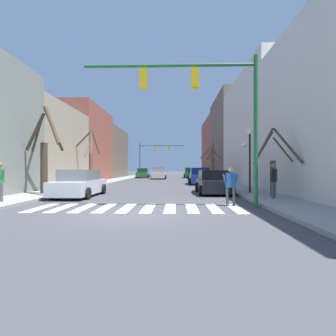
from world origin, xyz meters
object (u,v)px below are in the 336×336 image
pedestrian_near_right_corner (274,178)px  pedestrian_crossing_street (0,178)px  street_lamp_right_corner (250,147)px  street_tree_right_far (212,161)px  traffic_signal_near (205,96)px  street_tree_right_near (89,158)px  car_parked_left_far (213,182)px  pedestrian_on_right_sidewalk (231,183)px  car_parked_left_near (199,177)px  street_tree_left_near (274,165)px  car_driving_away_lane (159,174)px  car_parked_right_near (80,184)px  car_parked_right_mid (190,173)px  street_tree_left_far (45,151)px  car_parked_left_mid (143,173)px  traffic_signal_far (153,152)px

pedestrian_near_right_corner → pedestrian_crossing_street: size_ratio=0.99×
street_lamp_right_corner → street_tree_right_far: (0.30, 19.10, -0.38)m
traffic_signal_near → street_tree_right_near: bearing=125.8°
car_parked_left_far → street_tree_right_far: street_tree_right_far is taller
pedestrian_near_right_corner → street_tree_right_far: street_tree_right_far is taller
pedestrian_on_right_sidewalk → street_tree_right_near: bearing=126.2°
street_tree_right_far → street_tree_right_near: (-12.92, -11.36, 0.04)m
car_parked_left_near → pedestrian_on_right_sidewalk: pedestrian_on_right_sidewalk is taller
street_tree_left_near → street_tree_right_far: (-0.29, 21.45, 0.76)m
car_driving_away_lane → pedestrian_on_right_sidewalk: (5.03, -28.30, 0.17)m
traffic_signal_near → car_parked_left_near: size_ratio=1.59×
car_parked_right_near → car_parked_right_mid: bearing=-14.9°
pedestrian_crossing_street → street_tree_left_far: street_tree_left_far is taller
car_parked_left_near → street_tree_right_far: (2.45, 8.42, 1.79)m
traffic_signal_near → pedestrian_near_right_corner: bearing=28.3°
car_parked_right_mid → pedestrian_crossing_street: 35.38m
car_parked_left_far → car_parked_left_mid: bearing=16.5°
pedestrian_near_right_corner → street_tree_left_far: street_tree_left_far is taller
pedestrian_crossing_street → street_tree_right_near: bearing=-60.7°
street_tree_right_near → car_parked_right_mid: bearing=63.9°
traffic_signal_near → street_lamp_right_corner: size_ratio=1.88×
traffic_signal_near → car_parked_left_mid: bearing=101.7°
car_driving_away_lane → street_tree_left_far: 24.95m
traffic_signal_near → traffic_signal_far: (-5.36, 36.02, -0.18)m
traffic_signal_near → pedestrian_near_right_corner: (3.61, 1.95, -3.53)m
traffic_signal_far → street_tree_left_near: bearing=-74.4°
street_tree_right_near → street_tree_left_far: 8.51m
car_driving_away_lane → car_parked_left_mid: (-3.05, 4.72, -0.07)m
pedestrian_crossing_street → traffic_signal_near: bearing=-153.7°
traffic_signal_near → pedestrian_crossing_street: (-9.23, 0.44, -3.52)m
car_driving_away_lane → pedestrian_crossing_street: (-5.38, -28.24, 0.36)m
car_parked_left_mid → traffic_signal_near: bearing=-168.3°
car_parked_right_near → traffic_signal_near: bearing=-120.0°
pedestrian_near_right_corner → pedestrian_on_right_sidewalk: 2.91m
traffic_signal_far → street_tree_right_near: traffic_signal_far is taller
street_lamp_right_corner → car_parked_left_mid: 30.14m
car_parked_right_near → street_tree_right_near: street_tree_right_near is taller
traffic_signal_near → pedestrian_crossing_street: traffic_signal_near is taller
traffic_signal_near → car_driving_away_lane: traffic_signal_near is taller
traffic_signal_far → car_driving_away_lane: (1.50, -7.34, -3.69)m
car_driving_away_lane → street_tree_left_near: (7.78, -25.90, 1.00)m
street_tree_right_far → traffic_signal_near: bearing=-98.5°
car_parked_left_far → street_tree_right_near: bearing=56.7°
street_lamp_right_corner → pedestrian_on_right_sidewalk: 5.58m
traffic_signal_near → traffic_signal_far: traffic_signal_near is taller
traffic_signal_near → car_parked_right_near: size_ratio=1.55×
car_parked_right_near → car_parked_left_near: 14.33m
traffic_signal_near → street_lamp_right_corner: 6.37m
traffic_signal_near → car_driving_away_lane: size_ratio=1.70×
car_parked_left_near → street_tree_left_near: (2.74, -13.04, 1.04)m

